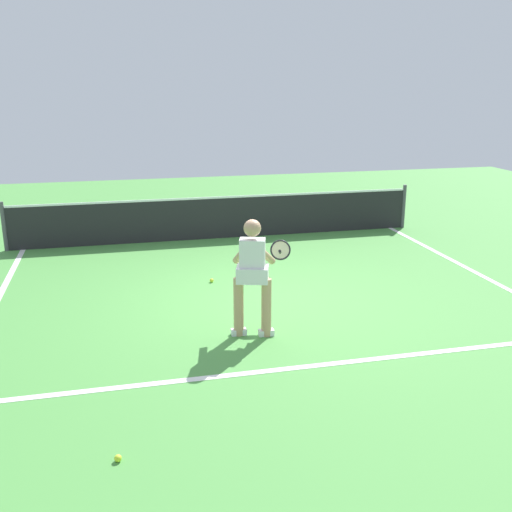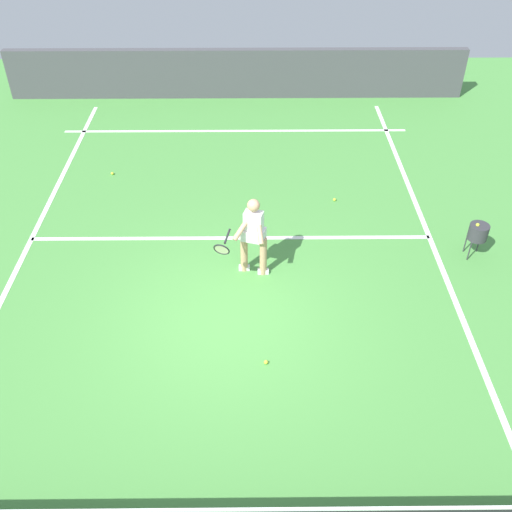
% 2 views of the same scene
% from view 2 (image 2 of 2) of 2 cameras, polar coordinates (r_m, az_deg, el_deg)
% --- Properties ---
extents(ground_plane, '(24.50, 24.50, 0.00)m').
position_cam_2_polar(ground_plane, '(9.90, -2.78, -5.98)').
color(ground_plane, '#4C9342').
extents(court_back_wall, '(12.85, 0.24, 1.37)m').
position_cam_2_polar(court_back_wall, '(17.37, -1.92, 17.24)').
color(court_back_wall, '#47474C').
rests_on(court_back_wall, ground).
extents(baseline_marking, '(8.85, 0.10, 0.01)m').
position_cam_2_polar(baseline_marking, '(15.63, -2.01, 12.02)').
color(baseline_marking, white).
rests_on(baseline_marking, ground).
extents(service_line_marking, '(7.85, 0.10, 0.01)m').
position_cam_2_polar(service_line_marking, '(11.61, -2.45, 1.76)').
color(service_line_marking, white).
rests_on(service_line_marking, ground).
extents(sideline_left_marking, '(0.10, 16.85, 0.01)m').
position_cam_2_polar(sideline_left_marking, '(10.50, 19.27, -5.51)').
color(sideline_left_marking, white).
rests_on(sideline_left_marking, ground).
extents(tennis_player, '(0.96, 0.88, 1.55)m').
position_cam_2_polar(tennis_player, '(10.26, -0.33, 2.08)').
color(tennis_player, tan).
rests_on(tennis_player, ground).
extents(tennis_ball_near, '(0.07, 0.07, 0.07)m').
position_cam_2_polar(tennis_ball_near, '(14.03, -13.74, 7.77)').
color(tennis_ball_near, '#D1E533').
rests_on(tennis_ball_near, ground).
extents(tennis_ball_mid, '(0.07, 0.07, 0.07)m').
position_cam_2_polar(tennis_ball_mid, '(12.81, 7.61, 5.43)').
color(tennis_ball_mid, '#D1E533').
rests_on(tennis_ball_mid, ground).
extents(tennis_ball_far, '(0.07, 0.07, 0.07)m').
position_cam_2_polar(tennis_ball_far, '(9.17, 0.97, -10.24)').
color(tennis_ball_far, '#D1E533').
rests_on(tennis_ball_far, ground).
extents(ball_hopper, '(0.36, 0.36, 0.74)m').
position_cam_2_polar(ball_hopper, '(11.58, 20.71, 2.17)').
color(ball_hopper, '#333338').
rests_on(ball_hopper, ground).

